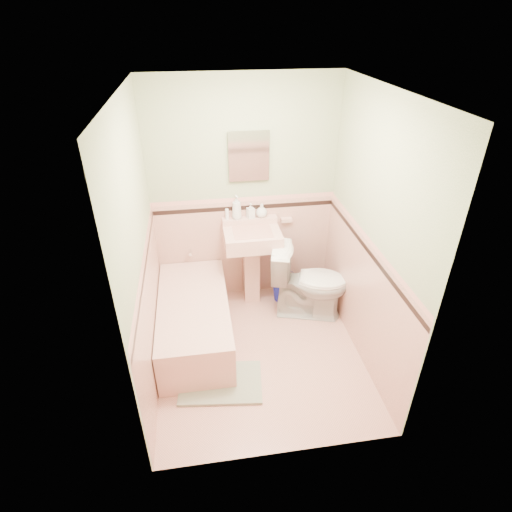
{
  "coord_description": "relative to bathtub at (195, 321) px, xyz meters",
  "views": [
    {
      "loc": [
        -0.5,
        -3.0,
        2.99
      ],
      "look_at": [
        0.0,
        0.25,
        1.0
      ],
      "focal_mm": 28.74,
      "sensor_mm": 36.0,
      "label": 1
    }
  ],
  "objects": [
    {
      "name": "sink",
      "position": [
        0.68,
        0.53,
        0.25
      ],
      "size": [
        0.61,
        0.5,
        0.95
      ],
      "primitive_type": null,
      "color": "#DBA698",
      "rests_on": "floor"
    },
    {
      "name": "cap_back",
      "position": [
        0.63,
        0.75,
        0.99
      ],
      "size": [
        2.0,
        0.0,
        2.0
      ],
      "primitive_type": "plane",
      "rotation": [
        1.57,
        0.0,
        0.0
      ],
      "color": "#E0968A",
      "rests_on": "ground"
    },
    {
      "name": "soap_bottle_left",
      "position": [
        0.54,
        0.71,
        0.93
      ],
      "size": [
        0.12,
        0.12,
        0.27
      ],
      "primitive_type": "imported",
      "rotation": [
        0.0,
        0.0,
        0.19
      ],
      "color": "#B2B2B2",
      "rests_on": "sink"
    },
    {
      "name": "wainscot_right",
      "position": [
        1.62,
        -0.33,
        0.38
      ],
      "size": [
        0.0,
        2.2,
        2.2
      ],
      "primitive_type": "plane",
      "rotation": [
        1.57,
        0.0,
        -1.57
      ],
      "color": "#E2A898",
      "rests_on": "ground"
    },
    {
      "name": "tube",
      "position": [
        0.43,
        0.71,
        0.85
      ],
      "size": [
        0.04,
        0.04,
        0.12
      ],
      "primitive_type": "cylinder",
      "rotation": [
        0.0,
        0.0,
        0.27
      ],
      "color": "white",
      "rests_on": "sink"
    },
    {
      "name": "cap_left",
      "position": [
        -0.35,
        -0.33,
        1.0
      ],
      "size": [
        0.0,
        2.2,
        2.2
      ],
      "primitive_type": "plane",
      "rotation": [
        1.57,
        0.0,
        1.57
      ],
      "color": "#E0968A",
      "rests_on": "ground"
    },
    {
      "name": "sink_faucet",
      "position": [
        0.68,
        0.67,
        0.72
      ],
      "size": [
        0.02,
        0.02,
        0.1
      ],
      "primitive_type": "cylinder",
      "color": "silver",
      "rests_on": "sink"
    },
    {
      "name": "soap_dish",
      "position": [
        1.1,
        0.73,
        0.72
      ],
      "size": [
        0.12,
        0.07,
        0.04
      ],
      "primitive_type": "cube",
      "color": "#DBA698",
      "rests_on": "wall_back"
    },
    {
      "name": "floor",
      "position": [
        0.63,
        -0.33,
        -0.23
      ],
      "size": [
        2.2,
        2.2,
        0.0
      ],
      "primitive_type": "plane",
      "color": "#E0A392",
      "rests_on": "ground"
    },
    {
      "name": "accent_left",
      "position": [
        -0.35,
        -0.33,
        0.89
      ],
      "size": [
        0.0,
        2.2,
        2.2
      ],
      "primitive_type": "plane",
      "rotation": [
        1.57,
        0.0,
        1.57
      ],
      "color": "black",
      "rests_on": "ground"
    },
    {
      "name": "medicine_cabinet",
      "position": [
        0.68,
        0.74,
        1.47
      ],
      "size": [
        0.38,
        0.04,
        0.47
      ],
      "primitive_type": "cube",
      "color": "white",
      "rests_on": "wall_back"
    },
    {
      "name": "shoe",
      "position": [
        0.21,
        -0.65,
        -0.16
      ],
      "size": [
        0.18,
        0.12,
        0.06
      ],
      "primitive_type": "cube",
      "rotation": [
        0.0,
        0.0,
        -0.34
      ],
      "color": "#BF1E59",
      "rests_on": "bath_mat"
    },
    {
      "name": "wall_back",
      "position": [
        0.63,
        0.77,
        1.02
      ],
      "size": [
        2.5,
        0.0,
        2.5
      ],
      "primitive_type": "plane",
      "rotation": [
        1.57,
        0.0,
        0.0
      ],
      "color": "beige",
      "rests_on": "ground"
    },
    {
      "name": "accent_back",
      "position": [
        0.63,
        0.75,
        0.9
      ],
      "size": [
        2.0,
        0.0,
        2.0
      ],
      "primitive_type": "plane",
      "rotation": [
        1.57,
        0.0,
        0.0
      ],
      "color": "black",
      "rests_on": "ground"
    },
    {
      "name": "wall_right",
      "position": [
        1.63,
        -0.33,
        1.02
      ],
      "size": [
        0.0,
        2.5,
        2.5
      ],
      "primitive_type": "plane",
      "rotation": [
        1.57,
        0.0,
        -1.57
      ],
      "color": "beige",
      "rests_on": "ground"
    },
    {
      "name": "wall_left",
      "position": [
        -0.37,
        -0.33,
        1.02
      ],
      "size": [
        0.0,
        2.5,
        2.5
      ],
      "primitive_type": "plane",
      "rotation": [
        1.57,
        0.0,
        1.57
      ],
      "color": "beige",
      "rests_on": "ground"
    },
    {
      "name": "toilet",
      "position": [
        1.27,
        0.23,
        0.2
      ],
      "size": [
        0.93,
        0.68,
        0.85
      ],
      "primitive_type": "imported",
      "rotation": [
        0.0,
        0.0,
        1.29
      ],
      "color": "white",
      "rests_on": "floor"
    },
    {
      "name": "accent_front",
      "position": [
        0.63,
        -1.41,
        0.9
      ],
      "size": [
        2.0,
        0.0,
        2.0
      ],
      "primitive_type": "plane",
      "rotation": [
        -1.57,
        0.0,
        0.0
      ],
      "color": "black",
      "rests_on": "ground"
    },
    {
      "name": "accent_right",
      "position": [
        1.61,
        -0.33,
        0.89
      ],
      "size": [
        0.0,
        2.2,
        2.2
      ],
      "primitive_type": "plane",
      "rotation": [
        1.57,
        0.0,
        -1.57
      ],
      "color": "black",
      "rests_on": "ground"
    },
    {
      "name": "soap_bottle_mid",
      "position": [
        0.69,
        0.71,
        0.88
      ],
      "size": [
        0.1,
        0.1,
        0.17
      ],
      "primitive_type": "imported",
      "rotation": [
        0.0,
        0.0,
        0.3
      ],
      "color": "#B2B2B2",
      "rests_on": "sink"
    },
    {
      "name": "cap_front",
      "position": [
        0.63,
        -1.41,
        0.99
      ],
      "size": [
        2.0,
        0.0,
        2.0
      ],
      "primitive_type": "plane",
      "rotation": [
        -1.57,
        0.0,
        0.0
      ],
      "color": "#E0968A",
      "rests_on": "ground"
    },
    {
      "name": "bucket",
      "position": [
        1.06,
        0.53,
        -0.09
      ],
      "size": [
        0.31,
        0.31,
        0.28
      ],
      "primitive_type": null,
      "rotation": [
        0.0,
        0.0,
        -0.15
      ],
      "color": "#111CB5",
      "rests_on": "floor"
    },
    {
      "name": "wall_front",
      "position": [
        0.63,
        -1.43,
        1.02
      ],
      "size": [
        2.5,
        0.0,
        2.5
      ],
      "primitive_type": "plane",
      "rotation": [
        -1.57,
        0.0,
        0.0
      ],
      "color": "beige",
      "rests_on": "ground"
    },
    {
      "name": "wainscot_left",
      "position": [
        -0.36,
        -0.33,
        0.38
      ],
      "size": [
        0.0,
        2.2,
        2.2
      ],
      "primitive_type": "plane",
      "rotation": [
        1.57,
        0.0,
        1.57
      ],
      "color": "#E2A898",
      "rests_on": "ground"
    },
    {
      "name": "cap_right",
      "position": [
        1.61,
        -0.33,
        1.0
      ],
      "size": [
        0.0,
        2.2,
        2.2
      ],
      "primitive_type": "plane",
      "rotation": [
        1.57,
        0.0,
        -1.57
      ],
      "color": "#E0968A",
      "rests_on": "ground"
    },
    {
      "name": "wainscot_back",
      "position": [
        0.63,
        0.76,
        0.38
      ],
      "size": [
        2.0,
        0.0,
        2.0
      ],
      "primitive_type": "plane",
      "rotation": [
        1.57,
        0.0,
        0.0
      ],
      "color": "#E2A898",
      "rests_on": "ground"
    },
    {
      "name": "tub_faucet",
      "position": [
        0.0,
        0.72,
        0.41
      ],
      "size": [
        0.04,
        0.12,
        0.04
      ],
      "primitive_type": "cylinder",
      "rotation": [
        1.57,
        0.0,
        0.0
      ],
      "color": "silver",
      "rests_on": "wall_back"
    },
    {
      "name": "bath_mat",
      "position": [
        0.21,
        -0.67,
        -0.21
      ],
      "size": [
        0.8,
        0.59,
        0.03
      ],
      "primitive_type": "cube",
      "rotation": [
        0.0,
        0.0,
        -0.12
      ],
      "color": "gray",
      "rests_on": "floor"
    },
    {
      "name": "ceiling",
      "position": [
        0.63,
        -0.33,
        2.27
      ],
      "size": [
        2.2,
        2.2,
        0.0
      ],
      "primitive_type": "plane",
      "rotation": [
        3.14,
        0.0,
        0.0
      ],
      "color": "white",
      "rests_on": "ground"
    },
    {
      "name": "soap_bottle_right",
      "position": [
        0.81,
        0.71,
        0.87
      ],
      "size": [
        0.15,
        0.15,
        0.15
      ],
      "primitive_type": "imported",
      "rotation": [
        0.0,
        0.0,
        0.29
      ],
      "color": "#B2B2B2",
      "rests_on": "sink"
    },
    {
      "name": "bathtub",
      "position": [
        0.0,
        0.0,
        0.0
      ],
      "size": [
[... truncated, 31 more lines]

